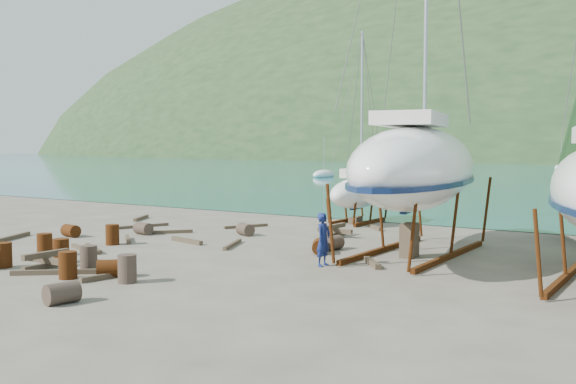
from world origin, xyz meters
The scene contains 38 objects.
ground centered at (0.00, 0.00, 0.00)m, with size 600.00×600.00×0.00m, color #574F45.
far_house_left centered at (-60.00, 190.00, 2.92)m, with size 6.60×5.60×5.60m.
far_house_center centered at (-20.00, 190.00, 2.92)m, with size 6.60×5.60×5.60m.
moored_boat_left centered at (-30.00, 60.00, 0.39)m, with size 2.00×5.00×6.05m.
moored_boat_far centered at (-8.00, 110.00, 0.39)m, with size 2.00×5.00×6.05m.
large_sailboat_near centered at (5.65, 5.73, 3.45)m, with size 6.53×14.15×21.47m.
small_sailboat_shore centered at (-1.10, 13.98, 1.75)m, with size 2.82×6.80×10.58m.
worker centered at (3.80, 1.72, 0.95)m, with size 0.69×0.45×1.90m, color navy.
drum_0 centered at (-5.41, -4.69, 0.44)m, with size 0.58×0.58×0.88m, color #5B320F.
drum_1 centered at (0.68, -6.89, 0.29)m, with size 0.58×0.58×0.88m, color #2D2823.
drum_2 centered at (-9.85, 1.60, 0.29)m, with size 0.58×0.58×0.88m, color #5B320F.
drum_5 centered at (-2.36, -3.51, 0.44)m, with size 0.58×0.58×0.88m, color #2D2823.
drum_6 centered at (2.34, 3.92, 0.29)m, with size 0.58×0.58×0.88m, color #5B320F.
drum_8 centered at (-6.32, 1.02, 0.44)m, with size 0.58×0.58×0.88m, color #5B320F.
drum_9 centered at (-3.27, 6.48, 0.29)m, with size 0.58×0.58×0.88m, color #2D2823.
drum_10 centered at (-1.94, -4.68, 0.44)m, with size 0.58×0.58×0.88m, color #5B320F.
drum_11 centered at (2.32, 5.03, 0.29)m, with size 0.58×0.58×0.88m, color #2D2823.
drum_12 centered at (-0.96, -3.76, 0.29)m, with size 0.58×0.58×0.88m, color #5B320F.
drum_13 centered at (-6.28, -2.39, 0.44)m, with size 0.58×0.58×0.88m, color #5B320F.
drum_14 centered at (-4.54, -2.96, 0.44)m, with size 0.58×0.58×0.88m, color #5B320F.
drum_15 centered at (-7.60, 4.05, 0.29)m, with size 0.58×0.58×0.88m, color #2D2823.
drum_17 centered at (0.12, -4.06, 0.44)m, with size 0.58×0.58×0.88m, color #2D2823.
timber_0 centered at (-5.08, 8.94, 0.07)m, with size 0.14×2.51×0.14m, color brown.
timber_1 centered at (5.20, 2.76, 0.10)m, with size 0.19×1.70×0.19m, color brown.
timber_2 centered at (-12.42, 8.53, 0.09)m, with size 0.19×2.22×0.19m, color brown.
timber_3 centered at (-6.04, -0.76, 0.07)m, with size 0.15×2.55×0.15m, color brown.
timber_4 centered at (-6.54, 2.10, 0.09)m, with size 0.17×2.13×0.17m, color brown.
timber_5 centered at (-2.87, -4.51, 0.08)m, with size 0.16×2.78×0.16m, color brown.
timber_6 centered at (0.91, 12.01, 0.10)m, with size 0.19×1.61×0.19m, color brown.
timber_7 centered at (-0.90, -4.10, 0.09)m, with size 0.17×1.68×0.17m, color brown.
timber_8 centered at (-4.02, 3.20, 0.09)m, with size 0.19×2.13×0.19m, color brown.
timber_11 centered at (-1.73, 3.55, 0.08)m, with size 0.15×2.52×0.15m, color brown.
timber_12 centered at (-5.73, -0.51, 0.08)m, with size 0.17×2.24×0.17m, color brown.
timber_14 centered at (-11.40, -0.43, 0.09)m, with size 0.18×2.89×0.18m, color brown.
timber_15 centered at (-9.64, 6.01, 0.07)m, with size 0.15×2.85×0.15m, color brown.
timber_17 centered at (-6.85, 4.97, 0.08)m, with size 0.16×2.38×0.16m, color brown.
timber_pile_fore centered at (-3.99, -3.99, 0.30)m, with size 1.80×1.80×0.60m.
timber_pile_aft centered at (0.54, 8.40, 0.30)m, with size 1.80×1.80×0.60m.
Camera 1 is at (15.11, -17.76, 4.21)m, focal length 40.00 mm.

